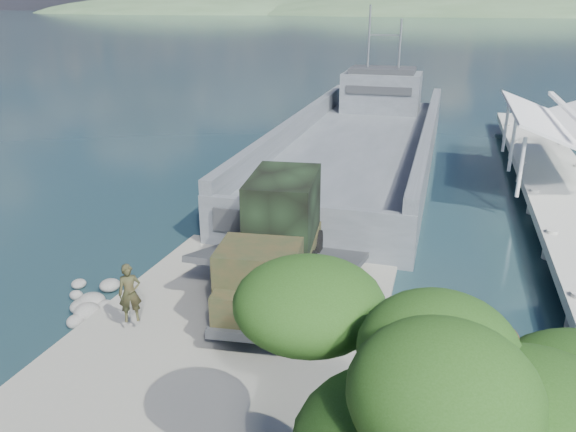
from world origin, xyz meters
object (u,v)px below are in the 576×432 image
at_px(military_truck, 276,239).
at_px(soldier, 131,304).
at_px(pier, 559,174).
at_px(landing_craft, 360,152).
at_px(overhang_tree, 475,430).

xyz_separation_m(military_truck, soldier, (-3.73, -4.27, -0.99)).
bearing_deg(pier, landing_craft, 159.61).
height_order(military_truck, soldier, military_truck).
bearing_deg(military_truck, pier, 45.51).
bearing_deg(military_truck, soldier, -137.17).
bearing_deg(pier, soldier, -129.01).
relative_size(landing_craft, soldier, 19.17).
distance_m(soldier, overhang_tree, 13.46).
bearing_deg(soldier, pier, 19.42).
distance_m(military_truck, soldier, 5.75).
bearing_deg(pier, overhang_tree, -101.97).
height_order(landing_craft, overhang_tree, landing_craft).
height_order(pier, military_truck, pier).
xyz_separation_m(soldier, overhang_tree, (10.17, -7.87, 4.00)).
height_order(landing_craft, military_truck, landing_craft).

